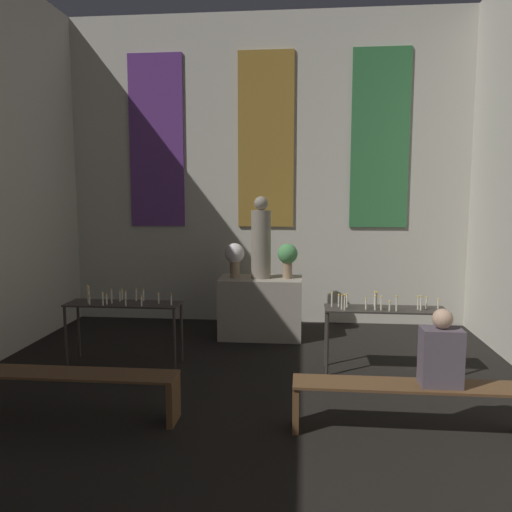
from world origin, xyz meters
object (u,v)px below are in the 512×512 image
at_px(altar, 261,307).
at_px(pew_back_left, 70,384).
at_px(pew_back_right, 408,397).
at_px(person_seated, 441,353).
at_px(candle_rack_right, 384,316).
at_px(flower_vase_right, 288,256).
at_px(statue, 261,241).
at_px(candle_rack_left, 123,310).
at_px(flower_vase_left, 235,256).

distance_m(altar, pew_back_left, 3.43).
relative_size(pew_back_left, pew_back_right, 1.00).
distance_m(altar, person_seated, 3.58).
xyz_separation_m(candle_rack_right, person_seated, (0.25, -1.59, 0.06)).
distance_m(flower_vase_right, person_seated, 3.40).
relative_size(altar, statue, 1.00).
xyz_separation_m(candle_rack_right, pew_back_left, (-3.25, -1.59, -0.37)).
relative_size(pew_back_left, person_seated, 2.98).
bearing_deg(candle_rack_left, pew_back_left, -88.66).
bearing_deg(flower_vase_right, person_seated, -63.88).
height_order(flower_vase_left, pew_back_right, flower_vase_left).
distance_m(flower_vase_left, pew_back_left, 3.38).
bearing_deg(candle_rack_right, altar, 138.78).
height_order(statue, flower_vase_left, statue).
bearing_deg(flower_vase_right, candle_rack_right, -49.33).
bearing_deg(statue, flower_vase_right, 0.00).
bearing_deg(person_seated, altar, 121.99).
height_order(altar, flower_vase_left, flower_vase_left).
bearing_deg(person_seated, flower_vase_right, 116.12).
xyz_separation_m(flower_vase_right, pew_back_left, (-2.02, -3.02, -0.92)).
distance_m(pew_back_left, person_seated, 3.53).
height_order(altar, flower_vase_right, flower_vase_right).
bearing_deg(pew_back_right, candle_rack_left, 154.08).
bearing_deg(pew_back_right, flower_vase_left, 123.76).
xyz_separation_m(flower_vase_right, candle_rack_right, (1.23, -1.44, -0.55)).
bearing_deg(pew_back_left, flower_vase_left, 68.20).
bearing_deg(flower_vase_left, pew_back_right, -56.24).
relative_size(candle_rack_right, person_seated, 2.07).
bearing_deg(statue, pew_back_right, -61.89).
height_order(altar, candle_rack_right, candle_rack_right).
bearing_deg(flower_vase_left, candle_rack_left, -130.97).
distance_m(candle_rack_right, pew_back_right, 1.63).
height_order(statue, pew_back_left, statue).
bearing_deg(candle_rack_right, statue, 138.78).
relative_size(statue, pew_back_left, 0.59).
xyz_separation_m(pew_back_right, person_seated, (0.27, -0.00, 0.43)).
distance_m(altar, flower_vase_left, 0.89).
relative_size(pew_back_right, person_seated, 2.98).
bearing_deg(altar, pew_back_left, -118.11).
relative_size(altar, candle_rack_right, 0.85).
distance_m(flower_vase_right, candle_rack_left, 2.57).
distance_m(candle_rack_left, pew_back_left, 1.63).
height_order(candle_rack_left, person_seated, person_seated).
height_order(statue, person_seated, statue).
xyz_separation_m(candle_rack_left, person_seated, (3.54, -1.59, 0.06)).
xyz_separation_m(flower_vase_left, person_seated, (2.29, -3.02, -0.49)).
bearing_deg(altar, person_seated, -58.01).
height_order(statue, candle_rack_right, statue).
bearing_deg(candle_rack_left, pew_back_right, -25.92).
distance_m(flower_vase_right, candle_rack_right, 1.97).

